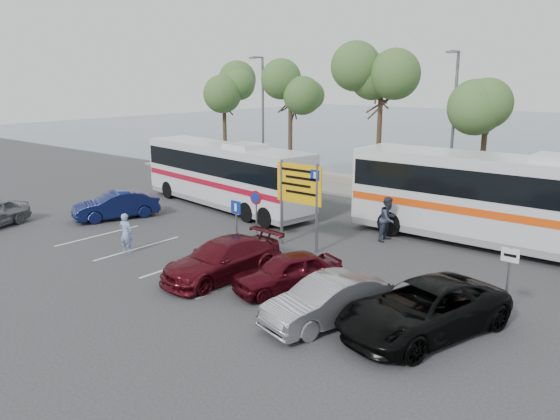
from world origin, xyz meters
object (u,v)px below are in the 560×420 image
Objects in this scene: car_maroon at (222,259)px; suv_black at (423,309)px; coach_bus_left at (225,177)px; car_red at (288,272)px; pedestrian_far at (388,219)px; car_silver_b at (327,301)px; street_lamp_right at (453,123)px; coach_bus_right at (506,204)px; car_blue at (116,205)px; pedestrian_near at (126,233)px; street_lamp_left at (262,112)px; direction_sign at (299,190)px.

suv_black reaches higher than car_maroon.
coach_bus_left reaches higher than car_red.
car_silver_b is at bearing -159.81° from pedestrian_far.
street_lamp_right reaches higher than coach_bus_left.
car_maroon is (-6.50, -9.70, -1.18)m from coach_bus_right.
car_silver_b is at bearing -2.82° from car_maroon.
car_red is at bearing -87.98° from street_lamp_right.
car_maroon is 7.31m from suv_black.
coach_bus_right reaches higher than coach_bus_left.
pedestrian_near is (4.99, -2.92, 0.13)m from car_blue.
street_lamp_left reaches higher than direction_sign.
coach_bus_left is at bearing 156.24° from direction_sign.
car_silver_b is at bearing -44.02° from street_lamp_left.
pedestrian_near is (2.49, -8.11, -0.86)m from coach_bus_left.
pedestrian_far is at bearing 114.27° from car_red.
car_maroon is 1.16× the size of car_silver_b.
direction_sign is (-2.00, -10.32, -2.17)m from street_lamp_right.
street_lamp_right is at bearing 127.36° from suv_black.
street_lamp_left is 15.24m from direction_sign.
street_lamp_right is 1.72× the size of car_maroon.
street_lamp_right reaches higher than suv_black.
pedestrian_far is (0.29, -7.02, -3.64)m from street_lamp_right.
street_lamp_left is 19.97m from car_red.
car_blue is 13.35m from pedestrian_far.
car_red is (-4.00, -9.17, -1.22)m from coach_bus_right.
coach_bus_right is 15.37m from pedestrian_near.
car_maroon is 0.90× the size of suv_black.
coach_bus_left is 12.34m from car_red.
pedestrian_near is (-12.31, -0.88, 0.09)m from suv_black.
car_red is (0.50, -14.17, -3.96)m from street_lamp_right.
car_blue is at bearing -169.76° from suv_black.
pedestrian_far is (2.29, 7.68, 0.29)m from car_maroon.
street_lamp_right is at bearing -132.56° from pedestrian_near.
car_silver_b is at bearing -3.83° from car_red.
street_lamp_left is 18.77m from car_maroon.
street_lamp_left is 4.96× the size of pedestrian_near.
street_lamp_left reaches higher than coach_bus_right.
street_lamp_left is 8.37m from coach_bus_left.
coach_bus_right is at bearing 8.21° from coach_bus_left.
car_red is 2.68m from car_silver_b.
street_lamp_left is at bearing 150.70° from car_silver_b.
suv_black is 2.65m from car_silver_b.
car_silver_b is at bearing 8.36° from car_blue.
coach_bus_left is at bearing 160.78° from car_silver_b.
coach_bus_left is at bearing 167.03° from car_red.
street_lamp_left is at bearing 156.22° from car_red.
coach_bus_right is (14.00, 2.02, 0.19)m from coach_bus_left.
suv_black is at bearing -26.04° from coach_bus_left.
direction_sign is 4.93m from car_red.
coach_bus_left is 7.29× the size of pedestrian_near.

